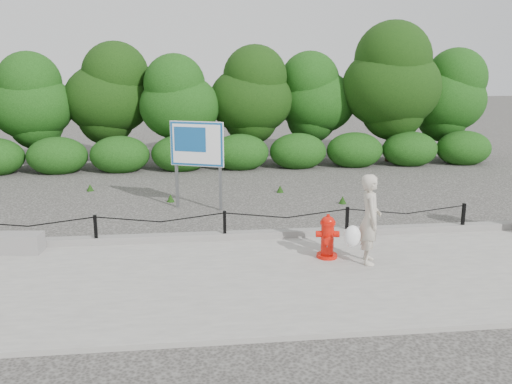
{
  "coord_description": "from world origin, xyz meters",
  "views": [
    {
      "loc": [
        -0.58,
        -10.31,
        3.55
      ],
      "look_at": [
        0.65,
        0.2,
        1.0
      ],
      "focal_mm": 38.0,
      "sensor_mm": 36.0,
      "label": 1
    }
  ],
  "objects_px": {
    "fire_hydrant": "(327,237)",
    "advertising_sign": "(197,148)",
    "concrete_block": "(12,243)",
    "pedestrian": "(369,220)"
  },
  "relations": [
    {
      "from": "fire_hydrant",
      "to": "concrete_block",
      "type": "relative_size",
      "value": 0.72
    },
    {
      "from": "fire_hydrant",
      "to": "concrete_block",
      "type": "height_order",
      "value": "fire_hydrant"
    },
    {
      "from": "pedestrian",
      "to": "advertising_sign",
      "type": "distance_m",
      "value": 5.21
    },
    {
      "from": "fire_hydrant",
      "to": "advertising_sign",
      "type": "bearing_deg",
      "value": 128.6
    },
    {
      "from": "pedestrian",
      "to": "fire_hydrant",
      "type": "bearing_deg",
      "value": 73.42
    },
    {
      "from": "concrete_block",
      "to": "advertising_sign",
      "type": "relative_size",
      "value": 0.52
    },
    {
      "from": "fire_hydrant",
      "to": "pedestrian",
      "type": "height_order",
      "value": "pedestrian"
    },
    {
      "from": "fire_hydrant",
      "to": "concrete_block",
      "type": "distance_m",
      "value": 5.87
    },
    {
      "from": "fire_hydrant",
      "to": "advertising_sign",
      "type": "distance_m",
      "value": 4.66
    },
    {
      "from": "fire_hydrant",
      "to": "pedestrian",
      "type": "relative_size",
      "value": 0.51
    }
  ]
}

